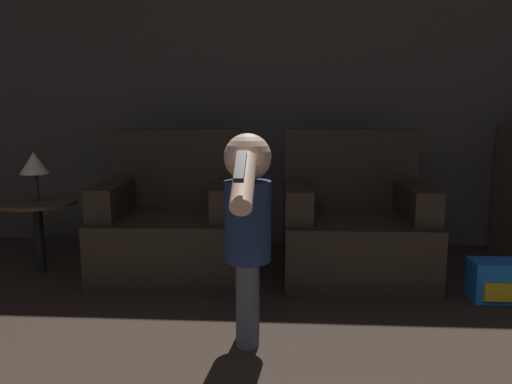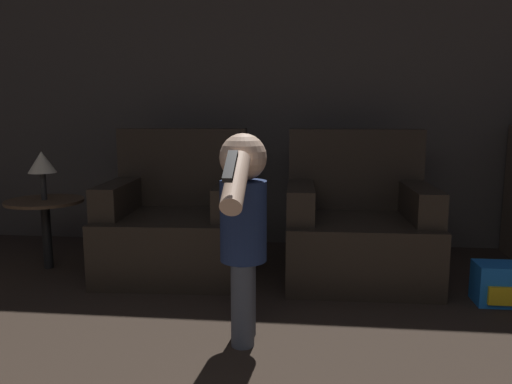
% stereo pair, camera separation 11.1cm
% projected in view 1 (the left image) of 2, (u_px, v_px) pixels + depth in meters
% --- Properties ---
extents(wall_back, '(8.40, 0.05, 2.60)m').
position_uv_depth(wall_back, '(252.00, 77.00, 3.84)').
color(wall_back, '#423D38').
rests_on(wall_back, ground_plane).
extents(armchair_left, '(0.92, 0.84, 0.93)m').
position_uv_depth(armchair_left, '(172.00, 224.00, 3.25)').
color(armchair_left, black).
rests_on(armchair_left, ground_plane).
extents(armchair_right, '(0.90, 0.82, 0.93)m').
position_uv_depth(armchair_right, '(354.00, 226.00, 3.18)').
color(armchair_right, black).
rests_on(armchair_right, ground_plane).
extents(person_toddler, '(0.21, 0.64, 0.95)m').
position_uv_depth(person_toddler, '(248.00, 222.00, 2.20)').
color(person_toddler, '#474C56').
rests_on(person_toddler, ground_plane).
extents(toy_backpack, '(0.26, 0.21, 0.22)m').
position_uv_depth(toy_backpack, '(495.00, 281.00, 2.77)').
color(toy_backpack, blue).
rests_on(toy_backpack, ground_plane).
extents(side_table, '(0.50, 0.50, 0.47)m').
position_uv_depth(side_table, '(37.00, 211.00, 3.24)').
color(side_table, black).
rests_on(side_table, ground_plane).
extents(lamp, '(0.18, 0.18, 0.32)m').
position_uv_depth(lamp, '(34.00, 164.00, 3.19)').
color(lamp, '#262626').
rests_on(lamp, side_table).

